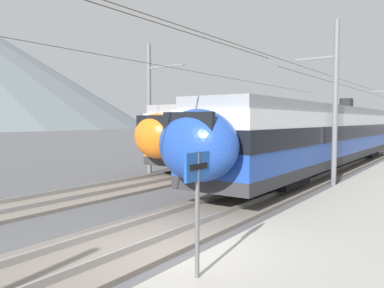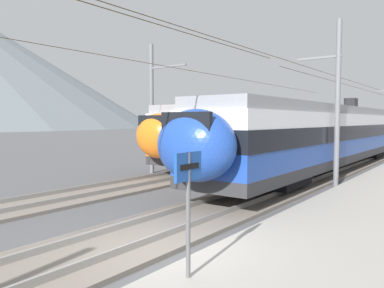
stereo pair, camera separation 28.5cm
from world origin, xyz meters
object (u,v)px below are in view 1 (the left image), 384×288
at_px(train_near_platform, 326,134).
at_px(catenary_mast_far_side, 152,105).
at_px(catenary_mast_mid, 333,100).
at_px(train_far_track, 261,131).
at_px(platform_sign, 197,186).

xyz_separation_m(train_near_platform, catenary_mast_far_side, (-6.59, 7.88, 1.70)).
bearing_deg(train_near_platform, catenary_mast_mid, -161.02).
distance_m(catenary_mast_mid, catenary_mast_far_side, 9.70).
height_order(train_near_platform, train_far_track, same).
distance_m(train_near_platform, catenary_mast_far_side, 10.42).
xyz_separation_m(train_far_track, platform_sign, (-20.74, -8.62, -0.32)).
bearing_deg(catenary_mast_mid, train_far_track, 42.72).
bearing_deg(catenary_mast_mid, catenary_mast_far_side, 100.76).
distance_m(train_near_platform, catenary_mast_mid, 5.36).
bearing_deg(catenary_mast_far_side, train_near_platform, -50.09).
height_order(train_near_platform, catenary_mast_far_side, catenary_mast_far_side).
bearing_deg(train_near_platform, train_far_track, 60.80).
bearing_deg(platform_sign, train_far_track, 22.56).
bearing_deg(catenary_mast_mid, platform_sign, -174.41).
relative_size(train_near_platform, train_far_track, 1.12).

